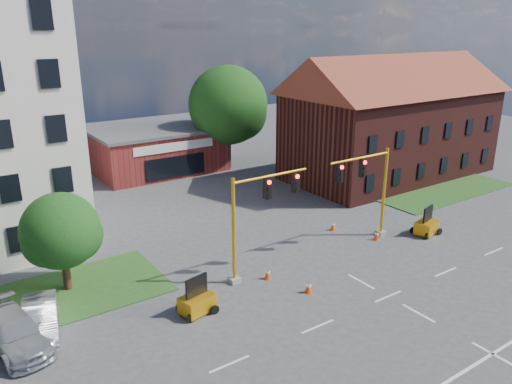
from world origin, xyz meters
TOP-DOWN VIEW (x-y plane):
  - ground at (0.00, 0.00)m, footprint 120.00×120.00m
  - grass_verge_ne at (18.00, 9.00)m, footprint 14.00×4.00m
  - lane_markings at (0.00, -3.00)m, footprint 60.00×36.00m
  - brick_shop at (0.00, 29.98)m, footprint 12.40×8.40m
  - townhouse_row at (18.00, 16.00)m, footprint 21.00×11.00m
  - tree_large at (6.90, 27.08)m, footprint 8.25×7.86m
  - tree_nw_front at (-13.79, 10.58)m, footprint 4.35×4.14m
  - signal_mast_west at (-4.36, 6.00)m, footprint 5.30×0.60m
  - signal_mast_east at (4.36, 6.00)m, footprint 5.30×0.60m
  - trailer_west at (-9.21, 4.40)m, footprint 1.90×1.47m
  - trailer_east at (8.73, 4.31)m, footprint 1.94×1.53m
  - cone_a at (-3.27, 2.74)m, footprint 0.40×0.40m
  - cone_b at (-4.19, 5.27)m, footprint 0.40×0.40m
  - cone_c at (5.12, 5.57)m, footprint 0.40×0.40m
  - cone_d at (3.86, 8.52)m, footprint 0.40×0.40m
  - pickup_white at (11.19, 14.99)m, footprint 6.05×3.34m
  - sedan_silver_front at (-16.12, 7.06)m, footprint 2.41×4.62m
  - sedan_silver_rear at (-17.32, 6.58)m, footprint 2.86×5.43m

SIDE VIEW (x-z plane):
  - ground at x=0.00m, z-range 0.00..0.00m
  - lane_markings at x=0.00m, z-range 0.00..0.01m
  - grass_verge_ne at x=18.00m, z-range 0.00..0.08m
  - cone_a at x=-3.27m, z-range -0.01..0.69m
  - cone_b at x=-4.19m, z-range -0.01..0.69m
  - cone_c at x=5.12m, z-range -0.01..0.69m
  - cone_d at x=3.86m, z-range -0.01..0.69m
  - trailer_west at x=-9.21m, z-range -0.36..1.58m
  - trailer_east at x=8.73m, z-range -0.36..1.58m
  - sedan_silver_front at x=-16.12m, z-range 0.00..1.45m
  - sedan_silver_rear at x=-17.32m, z-range 0.00..1.50m
  - pickup_white at x=11.19m, z-range 0.00..1.60m
  - brick_shop at x=0.00m, z-range 0.01..4.31m
  - tree_nw_front at x=-13.79m, z-range 0.56..6.15m
  - signal_mast_west at x=-4.36m, z-range 0.82..7.02m
  - signal_mast_east at x=4.36m, z-range 0.82..7.02m
  - townhouse_row at x=18.00m, z-range 0.18..11.68m
  - tree_large at x=6.90m, z-range 0.96..11.26m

